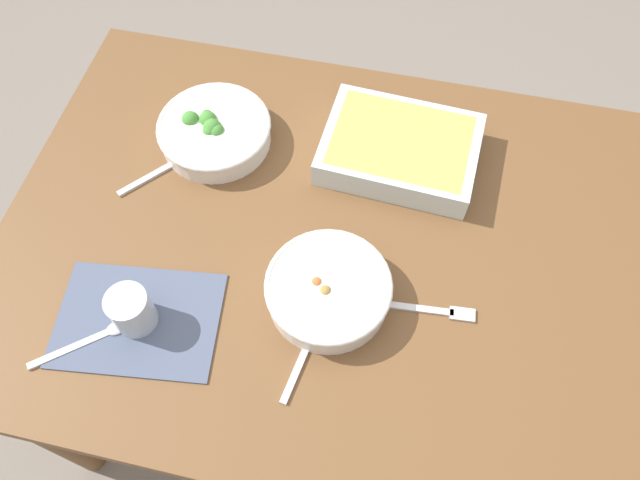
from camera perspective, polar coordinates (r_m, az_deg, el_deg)
ground_plane at (r=1.80m, az=0.00°, el=-11.75°), size 6.00×6.00×0.00m
dining_table at (r=1.20m, az=0.00°, el=-2.13°), size 1.20×0.90×0.74m
placemat at (r=1.10m, az=-16.84°, el=-7.25°), size 0.30×0.23×0.00m
stew_bowl at (r=1.04m, az=0.80°, el=-4.75°), size 0.22×0.22×0.06m
broccoli_bowl at (r=1.25m, az=-9.95°, el=10.13°), size 0.23×0.23×0.07m
baking_dish at (r=1.21m, az=7.56°, el=8.61°), size 0.31×0.24×0.06m
drink_cup at (r=1.06m, az=-17.33°, el=-6.49°), size 0.07×0.07×0.08m
spoon_by_stew at (r=1.03m, az=-1.03°, el=-9.54°), size 0.05×0.18×0.01m
spoon_by_broccoli at (r=1.25m, az=-14.12°, el=6.83°), size 0.13×0.15×0.01m
spoon_spare at (r=1.10m, az=-20.59°, el=-8.68°), size 0.15×0.12×0.01m
fork_on_table at (r=1.07m, az=10.56°, el=-6.56°), size 0.18×0.03×0.01m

